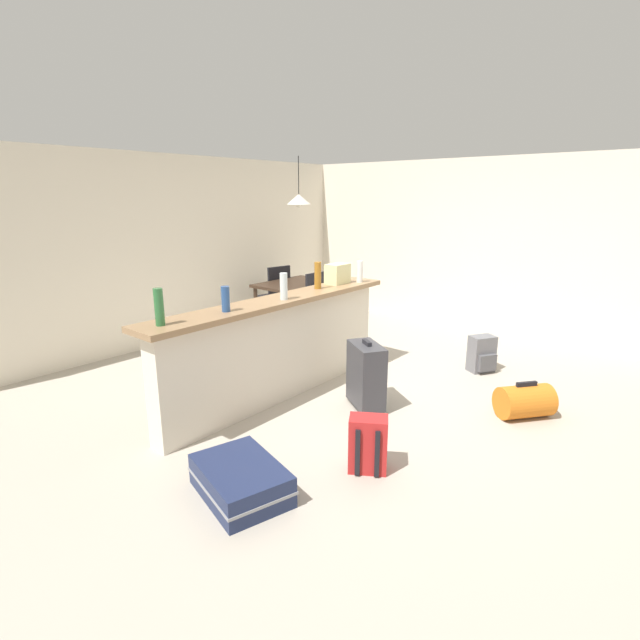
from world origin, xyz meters
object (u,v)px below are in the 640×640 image
Objects in this scene: dining_table at (296,289)px; backpack_red at (368,444)px; bottle_white at (360,272)px; bottle_clear at (284,286)px; suitcase_upright_charcoal at (366,375)px; pendant_lamp at (299,199)px; bottle_green at (159,307)px; suitcase_flat_navy at (241,480)px; grocery_bag at (337,274)px; bottle_blue at (226,299)px; dining_chair_near_partition at (322,303)px; dining_chair_far_side at (276,292)px; duffel_bag_orange at (525,401)px; bottle_amber at (318,275)px; backpack_grey at (482,355)px.

dining_table is 2.62× the size of backpack_red.
bottle_white is 1.79m from dining_table.
suitcase_upright_charcoal is at bearing -63.98° from bottle_clear.
pendant_lamp is (0.73, 1.58, 0.78)m from bottle_white.
suitcase_flat_navy is (-0.07, -0.93, -1.05)m from bottle_green.
grocery_bag is (1.00, 0.13, -0.02)m from bottle_clear.
bottle_blue is 0.90× the size of bottle_white.
dining_chair_far_side is at bearing 83.96° from dining_chair_near_partition.
duffel_bag_orange is (2.39, -2.03, -1.01)m from bottle_green.
bottle_blue is 0.77× the size of bottle_amber.
suitcase_upright_charcoal is at bearing 164.11° from backpack_grey.
bottle_clear is 0.98× the size of grocery_bag.
bottle_amber is at bearing -141.81° from dining_chair_near_partition.
backpack_red is 1.00× the size of backpack_grey.
pendant_lamp reaches higher than dining_chair_near_partition.
dining_table reaches higher than suitcase_flat_navy.
bottle_green is 1.10× the size of grocery_bag.
bottle_amber is at bearing 2.68° from bottle_blue.
grocery_bag is 1.91m from backpack_grey.
bottle_white is 1.91m from pendant_lamp.
bottle_blue is 2.79m from dining_chair_near_partition.
bottle_blue is 1.50m from suitcase_upright_charcoal.
bottle_amber is 0.38m from grocery_bag.
bottle_clear reaches higher than dining_chair_near_partition.
suitcase_flat_navy is at bearing -94.12° from bottle_green.
dining_chair_far_side reaches higher than backpack_grey.
pendant_lamp reaches higher than grocery_bag.
bottle_white is 1.38m from suitcase_upright_charcoal.
backpack_red is (-2.38, -2.42, -0.31)m from dining_chair_near_partition.
grocery_bag is at bearing 145.84° from bottle_white.
grocery_bag is at bearing 44.12° from backpack_red.
bottle_green is at bearing 139.65° from duffel_bag_orange.
bottle_amber reaches higher than backpack_red.
bottle_green reaches higher than grocery_bag.
bottle_white reaches higher than suitcase_upright_charcoal.
dining_table is 3.80m from backpack_red.
bottle_clear is at bearing -170.53° from bottle_amber.
bottle_clear reaches higher than suitcase_upright_charcoal.
dining_table is 1.58× the size of pendant_lamp.
duffel_bag_orange is 0.84× the size of suitcase_upright_charcoal.
dining_chair_far_side is (1.34, 1.98, -0.64)m from bottle_amber.
suitcase_flat_navy is 2.11× the size of backpack_grey.
pendant_lamp is at bearing 76.72° from duffel_bag_orange.
bottle_clear reaches higher than backpack_grey.
suitcase_upright_charcoal is (0.88, 0.62, 0.13)m from backpack_red.
bottle_green is 1.18× the size of bottle_white.
bottle_green is 0.51× the size of duffel_bag_orange.
backpack_red is at bearing -62.28° from bottle_green.
pendant_lamp is 1.66× the size of backpack_red.
duffel_bag_orange is (-0.10, -1.94, -0.99)m from bottle_white.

